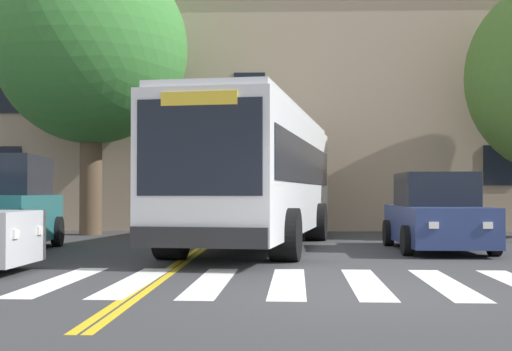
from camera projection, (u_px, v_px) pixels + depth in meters
ground_plane at (345, 293)px, 9.67m from camera, size 120.00×120.00×0.00m
crosswalk at (405, 283)px, 10.69m from camera, size 11.14×3.98×0.01m
lane_line_yellow_inner at (223, 232)px, 24.81m from camera, size 0.12×36.00×0.01m
lane_line_yellow_outer at (228, 232)px, 24.81m from camera, size 0.12×36.00×0.01m
city_bus at (259, 173)px, 17.88m from camera, size 4.14×11.96×3.37m
car_teal_near_lane at (3, 206)px, 16.51m from camera, size 2.60×4.83×2.22m
car_navy_far_lane at (436, 215)px, 16.82m from camera, size 2.09×4.65×1.84m
car_red_behind_bus at (238, 207)px, 28.48m from camera, size 2.55×4.79×1.76m
street_tree_curbside_small at (92, 48)px, 23.07m from camera, size 8.70×8.74×9.21m
building_facade at (253, 110)px, 28.29m from camera, size 43.63×6.33×9.27m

